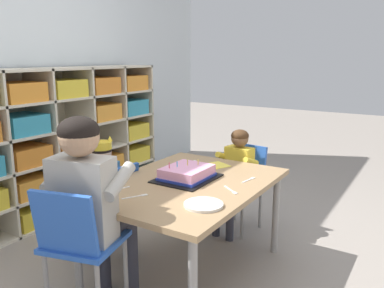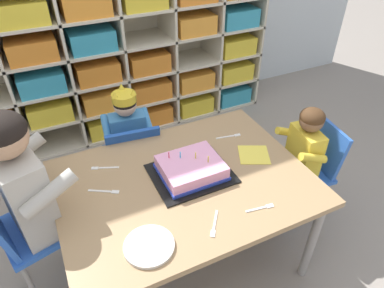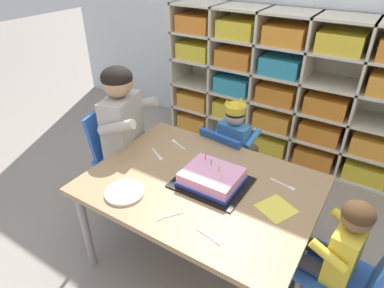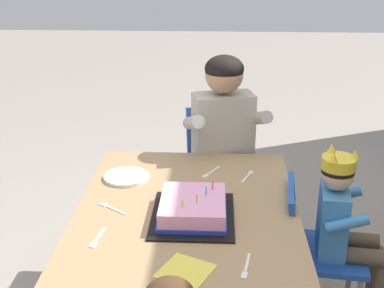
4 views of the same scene
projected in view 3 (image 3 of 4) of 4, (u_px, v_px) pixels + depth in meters
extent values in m
plane|color=gray|center=(200.00, 258.00, 2.10)|extent=(16.00, 16.00, 0.00)
cube|color=beige|center=(311.00, 85.00, 2.94)|extent=(2.50, 0.01, 1.26)
cube|color=beige|center=(182.00, 67.00, 3.36)|extent=(0.02, 0.40, 1.26)
cube|color=beige|center=(218.00, 74.00, 3.17)|extent=(0.02, 0.40, 1.26)
cube|color=beige|center=(258.00, 83.00, 2.99)|extent=(0.02, 0.40, 1.26)
cube|color=beige|center=(304.00, 92.00, 2.80)|extent=(0.02, 0.40, 1.26)
cube|color=beige|center=(357.00, 103.00, 2.61)|extent=(0.02, 0.40, 1.26)
cube|color=beige|center=(293.00, 154.00, 3.12)|extent=(2.50, 0.40, 0.02)
cube|color=beige|center=(297.00, 131.00, 2.99)|extent=(2.50, 0.40, 0.02)
cube|color=beige|center=(302.00, 106.00, 2.86)|extent=(2.50, 0.40, 0.02)
cube|color=beige|center=(307.00, 78.00, 2.73)|extent=(2.50, 0.40, 0.02)
cube|color=beige|center=(313.00, 48.00, 2.60)|extent=(2.50, 0.40, 0.02)
cube|color=beige|center=(319.00, 15.00, 2.47)|extent=(2.50, 0.40, 0.02)
cube|color=orange|center=(198.00, 120.00, 3.53)|extent=(0.32, 0.32, 0.15)
cube|color=yellow|center=(272.00, 141.00, 3.16)|extent=(0.32, 0.32, 0.15)
cube|color=orange|center=(316.00, 154.00, 2.97)|extent=(0.32, 0.32, 0.15)
cube|color=yellow|center=(366.00, 168.00, 2.78)|extent=(0.32, 0.32, 0.15)
cube|color=orange|center=(198.00, 98.00, 3.40)|extent=(0.32, 0.32, 0.15)
cube|color=yellow|center=(235.00, 107.00, 3.22)|extent=(0.32, 0.32, 0.15)
cube|color=orange|center=(275.00, 118.00, 3.03)|extent=(0.32, 0.32, 0.15)
cube|color=orange|center=(322.00, 129.00, 2.84)|extent=(0.32, 0.32, 0.15)
cube|color=orange|center=(375.00, 143.00, 2.65)|extent=(0.32, 0.32, 0.15)
cube|color=teal|center=(236.00, 83.00, 3.09)|extent=(0.32, 0.32, 0.15)
cube|color=orange|center=(279.00, 92.00, 2.90)|extent=(0.32, 0.32, 0.15)
cube|color=orange|center=(328.00, 103.00, 2.71)|extent=(0.32, 0.32, 0.15)
cube|color=yellow|center=(199.00, 50.00, 3.15)|extent=(0.32, 0.32, 0.15)
cube|color=orange|center=(238.00, 57.00, 2.96)|extent=(0.32, 0.32, 0.15)
cube|color=teal|center=(283.00, 65.00, 2.77)|extent=(0.32, 0.32, 0.15)
cube|color=orange|center=(199.00, 23.00, 3.02)|extent=(0.32, 0.32, 0.15)
cube|color=yellow|center=(240.00, 28.00, 2.83)|extent=(0.32, 0.32, 0.15)
cube|color=orange|center=(288.00, 34.00, 2.64)|extent=(0.32, 0.32, 0.15)
cube|color=yellow|center=(342.00, 41.00, 2.45)|extent=(0.32, 0.32, 0.15)
cube|color=#A37F56|center=(201.00, 185.00, 1.80)|extent=(1.21, 0.89, 0.03)
cylinder|color=#9E9993|center=(86.00, 230.00, 1.92)|extent=(0.05, 0.05, 0.57)
cylinder|color=#9E9993|center=(165.00, 165.00, 2.48)|extent=(0.05, 0.05, 0.57)
cylinder|color=#9E9993|center=(311.00, 221.00, 1.98)|extent=(0.05, 0.05, 0.57)
cube|color=#1E4CA8|center=(231.00, 162.00, 2.39)|extent=(0.37, 0.36, 0.03)
cube|color=#1E4CA8|center=(220.00, 152.00, 2.21)|extent=(0.31, 0.10, 0.29)
cylinder|color=gray|center=(254.00, 181.00, 2.50)|extent=(0.02, 0.02, 0.34)
cylinder|color=gray|center=(224.00, 168.00, 2.65)|extent=(0.02, 0.02, 0.34)
cylinder|color=gray|center=(236.00, 199.00, 2.33)|extent=(0.02, 0.02, 0.34)
cylinder|color=gray|center=(205.00, 183.00, 2.47)|extent=(0.02, 0.02, 0.34)
cube|color=#3D7FBC|center=(233.00, 143.00, 2.32)|extent=(0.22, 0.14, 0.29)
sphere|color=#DBB293|center=(235.00, 115.00, 2.20)|extent=(0.13, 0.13, 0.13)
ellipsoid|color=black|center=(235.00, 113.00, 2.19)|extent=(0.14, 0.14, 0.10)
cylinder|color=yellow|center=(236.00, 108.00, 2.18)|extent=(0.14, 0.14, 0.05)
cone|color=yellow|center=(241.00, 100.00, 2.19)|extent=(0.04, 0.04, 0.04)
cone|color=yellow|center=(241.00, 106.00, 2.11)|extent=(0.04, 0.04, 0.04)
cone|color=yellow|center=(227.00, 102.00, 2.17)|extent=(0.04, 0.04, 0.04)
cylinder|color=brown|center=(247.00, 154.00, 2.41)|extent=(0.09, 0.22, 0.07)
cylinder|color=brown|center=(233.00, 148.00, 2.48)|extent=(0.09, 0.22, 0.07)
cylinder|color=brown|center=(252.00, 171.00, 2.59)|extent=(0.06, 0.06, 0.36)
cylinder|color=brown|center=(238.00, 165.00, 2.66)|extent=(0.06, 0.06, 0.36)
cylinder|color=#3D7FBC|center=(253.00, 139.00, 2.24)|extent=(0.07, 0.18, 0.10)
cylinder|color=#3D7FBC|center=(222.00, 127.00, 2.38)|extent=(0.07, 0.18, 0.10)
cube|color=blue|center=(126.00, 155.00, 2.28)|extent=(0.41, 0.42, 0.03)
cube|color=blue|center=(103.00, 131.00, 2.24)|extent=(0.14, 0.32, 0.30)
cylinder|color=gray|center=(138.00, 198.00, 2.25)|extent=(0.02, 0.02, 0.45)
cylinder|color=gray|center=(155.00, 174.00, 2.48)|extent=(0.02, 0.02, 0.45)
cylinder|color=gray|center=(103.00, 190.00, 2.33)|extent=(0.02, 0.02, 0.45)
cylinder|color=gray|center=(122.00, 168.00, 2.55)|extent=(0.02, 0.02, 0.45)
cube|color=#B2ADA3|center=(123.00, 127.00, 2.17)|extent=(0.23, 0.33, 0.42)
sphere|color=tan|center=(117.00, 82.00, 2.01)|extent=(0.19, 0.19, 0.19)
ellipsoid|color=black|center=(116.00, 77.00, 1.99)|extent=(0.19, 0.19, 0.14)
cylinder|color=#33333D|center=(140.00, 161.00, 2.15)|extent=(0.32, 0.17, 0.10)
cylinder|color=#33333D|center=(151.00, 147.00, 2.30)|extent=(0.32, 0.17, 0.10)
cylinder|color=#33333D|center=(163.00, 197.00, 2.25)|extent=(0.08, 0.08, 0.47)
cylinder|color=#33333D|center=(173.00, 181.00, 2.39)|extent=(0.08, 0.08, 0.47)
cylinder|color=#B2ADA3|center=(116.00, 128.00, 1.97)|extent=(0.26, 0.12, 0.14)
cylinder|color=#B2ADA3|center=(141.00, 105.00, 2.24)|extent=(0.26, 0.12, 0.14)
cube|color=blue|center=(337.00, 276.00, 1.56)|extent=(0.36, 0.34, 0.03)
cube|color=blue|center=(381.00, 272.00, 1.40)|extent=(0.10, 0.28, 0.28)
cylinder|color=gray|center=(313.00, 270.00, 1.81)|extent=(0.02, 0.02, 0.36)
cube|color=yellow|center=(345.00, 253.00, 1.48)|extent=(0.14, 0.22, 0.29)
sphere|color=brown|center=(357.00, 218.00, 1.37)|extent=(0.13, 0.13, 0.13)
ellipsoid|color=#472D19|center=(359.00, 214.00, 1.36)|extent=(0.14, 0.14, 0.10)
cylinder|color=#33333D|center=(322.00, 251.00, 1.64)|extent=(0.22, 0.10, 0.07)
cylinder|color=#33333D|center=(312.00, 267.00, 1.56)|extent=(0.22, 0.10, 0.07)
cylinder|color=#33333D|center=(295.00, 268.00, 1.81)|extent=(0.06, 0.06, 0.38)
cylinder|color=#33333D|center=(284.00, 284.00, 1.73)|extent=(0.06, 0.06, 0.38)
cylinder|color=yellow|center=(348.00, 223.00, 1.55)|extent=(0.18, 0.07, 0.10)
cylinder|color=yellow|center=(328.00, 256.00, 1.39)|extent=(0.18, 0.07, 0.10)
cube|color=black|center=(212.00, 183.00, 1.78)|extent=(0.39, 0.32, 0.01)
cube|color=#EF9EC6|center=(212.00, 177.00, 1.76)|extent=(0.29, 0.25, 0.07)
cube|color=#283DB2|center=(212.00, 181.00, 1.78)|extent=(0.30, 0.26, 0.02)
cylinder|color=#EFCC4C|center=(219.00, 169.00, 1.73)|extent=(0.01, 0.01, 0.04)
cylinder|color=#E54C66|center=(205.00, 157.00, 1.83)|extent=(0.01, 0.01, 0.04)
cylinder|color=#4CB2E5|center=(211.00, 162.00, 1.79)|extent=(0.01, 0.01, 0.04)
cylinder|color=#EFCC4C|center=(221.00, 177.00, 1.67)|extent=(0.01, 0.01, 0.04)
cylinder|color=white|center=(124.00, 193.00, 1.70)|extent=(0.20, 0.20, 0.01)
cube|color=#F4DB4C|center=(276.00, 209.00, 1.61)|extent=(0.21, 0.21, 0.00)
cube|color=white|center=(279.00, 183.00, 1.78)|extent=(0.11, 0.03, 0.00)
cube|color=white|center=(292.00, 189.00, 1.74)|extent=(0.04, 0.03, 0.00)
cube|color=white|center=(173.00, 215.00, 1.57)|extent=(0.07, 0.09, 0.00)
cube|color=white|center=(158.00, 219.00, 1.55)|extent=(0.04, 0.04, 0.00)
cube|color=white|center=(156.00, 153.00, 2.04)|extent=(0.10, 0.06, 0.00)
cube|color=white|center=(160.00, 159.00, 1.98)|extent=(0.04, 0.03, 0.00)
cube|color=white|center=(205.00, 234.00, 1.47)|extent=(0.10, 0.02, 0.00)
cube|color=white|center=(218.00, 242.00, 1.43)|extent=(0.04, 0.02, 0.00)
cube|color=white|center=(180.00, 146.00, 2.10)|extent=(0.10, 0.05, 0.00)
cube|color=white|center=(174.00, 141.00, 2.15)|extent=(0.04, 0.03, 0.00)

